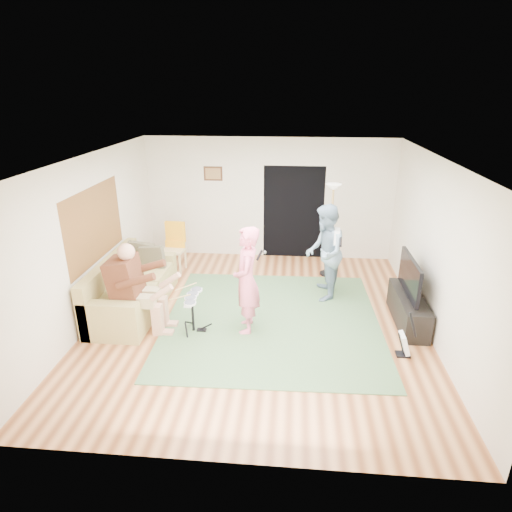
% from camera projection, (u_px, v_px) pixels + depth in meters
% --- Properties ---
extents(floor, '(6.00, 6.00, 0.00)m').
position_uv_depth(floor, '(258.00, 319.00, 7.27)').
color(floor, brown).
rests_on(floor, ground).
extents(walls, '(5.50, 6.00, 2.70)m').
position_uv_depth(walls, '(258.00, 245.00, 6.77)').
color(walls, beige).
rests_on(walls, floor).
extents(ceiling, '(6.00, 6.00, 0.00)m').
position_uv_depth(ceiling, '(258.00, 159.00, 6.28)').
color(ceiling, white).
rests_on(ceiling, walls).
extents(window_blinds, '(0.00, 2.05, 2.05)m').
position_uv_depth(window_blinds, '(95.00, 225.00, 7.11)').
color(window_blinds, brown).
rests_on(window_blinds, walls).
extents(doorway, '(2.10, 0.00, 2.10)m').
position_uv_depth(doorway, '(293.00, 213.00, 9.61)').
color(doorway, black).
rests_on(doorway, walls).
extents(picture_frame, '(0.42, 0.03, 0.32)m').
position_uv_depth(picture_frame, '(213.00, 174.00, 9.44)').
color(picture_frame, '#3F2314').
rests_on(picture_frame, walls).
extents(area_rug, '(3.65, 3.71, 0.02)m').
position_uv_depth(area_rug, '(272.00, 320.00, 7.24)').
color(area_rug, '#44673E').
rests_on(area_rug, floor).
extents(sofa, '(0.94, 2.29, 0.93)m').
position_uv_depth(sofa, '(128.00, 293.00, 7.53)').
color(sofa, tan).
rests_on(sofa, floor).
extents(drummer, '(0.96, 0.54, 1.47)m').
position_uv_depth(drummer, '(139.00, 297.00, 6.79)').
color(drummer, '#572B18').
rests_on(drummer, sofa).
extents(drum_kit, '(0.36, 0.64, 0.66)m').
position_uv_depth(drum_kit, '(193.00, 315.00, 6.82)').
color(drum_kit, black).
rests_on(drum_kit, floor).
extents(singer, '(0.46, 0.67, 1.75)m').
position_uv_depth(singer, '(247.00, 281.00, 6.66)').
color(singer, '#EF6888').
rests_on(singer, floor).
extents(microphone, '(0.06, 0.06, 0.24)m').
position_uv_depth(microphone, '(259.00, 255.00, 6.48)').
color(microphone, black).
rests_on(microphone, singer).
extents(guitarist, '(0.70, 0.88, 1.77)m').
position_uv_depth(guitarist, '(325.00, 253.00, 7.74)').
color(guitarist, '#6C889F').
rests_on(guitarist, floor).
extents(guitar_held, '(0.18, 0.61, 0.26)m').
position_uv_depth(guitar_held, '(337.00, 236.00, 7.60)').
color(guitar_held, white).
rests_on(guitar_held, guitarist).
extents(guitar_spare, '(0.26, 0.23, 0.72)m').
position_uv_depth(guitar_spare, '(405.00, 343.00, 6.23)').
color(guitar_spare, black).
rests_on(guitar_spare, floor).
extents(torchiere_lamp, '(0.34, 0.34, 1.92)m').
position_uv_depth(torchiere_lamp, '(332.00, 214.00, 8.55)').
color(torchiere_lamp, black).
rests_on(torchiere_lamp, floor).
extents(dining_chair, '(0.47, 0.49, 1.04)m').
position_uv_depth(dining_chair, '(174.00, 254.00, 9.10)').
color(dining_chair, beige).
rests_on(dining_chair, floor).
extents(tv_cabinet, '(0.40, 1.40, 0.50)m').
position_uv_depth(tv_cabinet, '(408.00, 309.00, 7.09)').
color(tv_cabinet, black).
rests_on(tv_cabinet, floor).
extents(television, '(0.06, 1.16, 0.61)m').
position_uv_depth(television, '(410.00, 276.00, 6.87)').
color(television, black).
rests_on(television, tv_cabinet).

